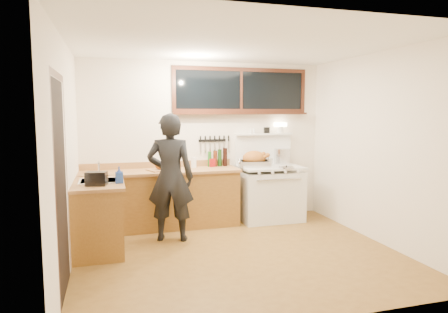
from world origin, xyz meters
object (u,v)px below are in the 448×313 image
object	(u,v)px
roast_turkey	(254,160)
man	(170,177)
vintage_stove	(270,192)
cutting_board	(162,167)

from	to	relation	value
roast_turkey	man	bearing A→B (deg)	-156.85
man	roast_turkey	xyz separation A→B (m)	(1.47, 0.63, 0.12)
vintage_stove	man	size ratio (longest dim) A/B	0.91
vintage_stove	roast_turkey	distance (m)	0.60
vintage_stove	man	distance (m)	1.89
vintage_stove	roast_turkey	world-z (taller)	vintage_stove
vintage_stove	cutting_board	xyz separation A→B (m)	(-1.77, 0.00, 0.48)
man	roast_turkey	distance (m)	1.60
vintage_stove	man	xyz separation A→B (m)	(-1.74, -0.61, 0.42)
man	roast_turkey	bearing A→B (deg)	23.15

